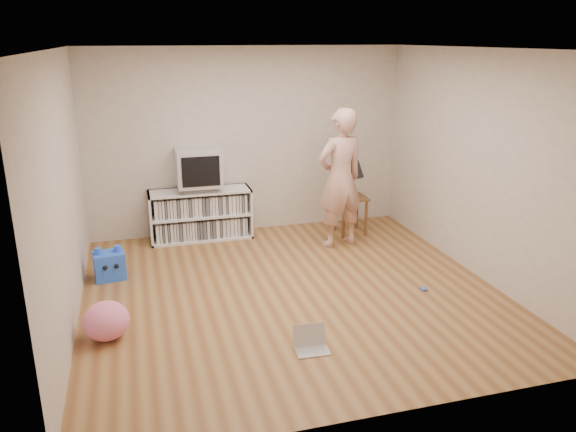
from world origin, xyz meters
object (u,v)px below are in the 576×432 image
(person, at_px, (340,179))
(plush_blue, at_px, (110,265))
(side_table, at_px, (351,205))
(dvd_deck, at_px, (199,188))
(crt_tv, at_px, (198,167))
(media_unit, at_px, (201,214))
(laptop, at_px, (311,343))
(table_lamp, at_px, (352,170))
(plush_pink, at_px, (106,321))

(person, distance_m, plush_blue, 3.09)
(side_table, distance_m, plush_blue, 3.39)
(dvd_deck, height_order, crt_tv, crt_tv)
(media_unit, height_order, laptop, media_unit)
(crt_tv, xyz_separation_m, side_table, (2.09, -0.37, -0.60))
(crt_tv, distance_m, plush_blue, 1.85)
(person, distance_m, laptop, 2.86)
(table_lamp, bearing_deg, media_unit, 169.55)
(dvd_deck, xyz_separation_m, person, (1.76, -0.77, 0.19))
(person, relative_size, plush_blue, 4.69)
(plush_pink, bearing_deg, person, 30.64)
(dvd_deck, xyz_separation_m, plush_blue, (-1.21, -1.11, -0.57))
(table_lamp, distance_m, laptop, 3.35)
(crt_tv, xyz_separation_m, laptop, (0.57, -3.22, -0.96))
(person, relative_size, laptop, 5.86)
(media_unit, relative_size, plush_pink, 3.26)
(person, relative_size, plush_pink, 4.32)
(crt_tv, relative_size, side_table, 1.09)
(media_unit, bearing_deg, person, -24.05)
(side_table, relative_size, laptop, 1.74)
(person, height_order, plush_blue, person)
(crt_tv, distance_m, laptop, 3.41)
(side_table, xyz_separation_m, plush_pink, (-3.30, -2.16, -0.23))
(crt_tv, bearing_deg, dvd_deck, 90.00)
(crt_tv, height_order, person, person)
(dvd_deck, distance_m, person, 1.93)
(table_lamp, relative_size, plush_blue, 1.30)
(media_unit, height_order, person, person)
(dvd_deck, bearing_deg, side_table, -10.04)
(dvd_deck, xyz_separation_m, plush_pink, (-1.21, -2.53, -0.55))
(media_unit, bearing_deg, side_table, -10.45)
(media_unit, distance_m, laptop, 3.30)
(table_lamp, bearing_deg, crt_tv, 170.05)
(crt_tv, height_order, laptop, crt_tv)
(plush_blue, relative_size, plush_pink, 0.92)
(table_lamp, bearing_deg, person, -129.31)
(plush_pink, bearing_deg, plush_blue, 89.99)
(media_unit, height_order, plush_blue, media_unit)
(dvd_deck, bearing_deg, plush_pink, -115.58)
(crt_tv, bearing_deg, plush_pink, -115.61)
(plush_pink, bearing_deg, table_lamp, 33.22)
(crt_tv, relative_size, plush_pink, 1.40)
(media_unit, distance_m, side_table, 2.13)
(plush_pink, bearing_deg, dvd_deck, 64.42)
(crt_tv, relative_size, person, 0.32)
(plush_blue, height_order, plush_pink, plush_blue)
(dvd_deck, relative_size, laptop, 1.42)
(dvd_deck, relative_size, crt_tv, 0.75)
(plush_blue, bearing_deg, plush_pink, -97.80)
(laptop, bearing_deg, plush_blue, 132.93)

